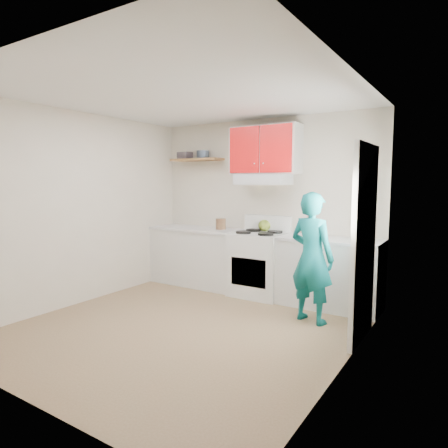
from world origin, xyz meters
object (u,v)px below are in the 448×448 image
Objects in this scene: stove at (259,264)px; crock at (221,225)px; person at (312,258)px; kettle at (265,225)px; tin at (203,155)px.

crock is (-0.71, 0.07, 0.54)m from stove.
crock reaches higher than stove.
stove is at bearing -18.26° from person.
kettle is at bearing 98.21° from stove.
person is at bearing -31.83° from stove.
tin reaches higher than kettle.
stove is 2.00m from tin.
person is at bearing -22.12° from crock.
crock is 1.90m from person.
person is at bearing -36.10° from kettle.
crock is (-0.68, -0.19, -0.01)m from kettle.
stove is 4.47× the size of kettle.
kettle is at bearing 15.41° from crock.
person is (2.17, -0.83, -1.32)m from tin.
tin reaches higher than person.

